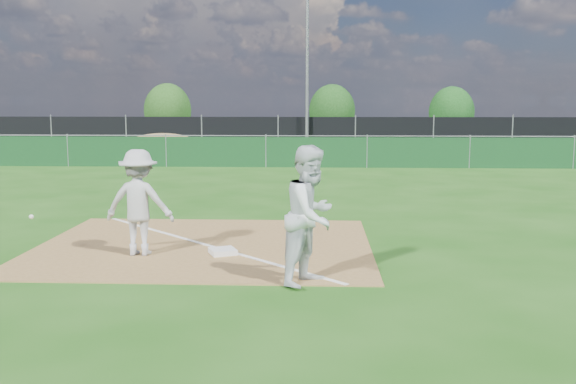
# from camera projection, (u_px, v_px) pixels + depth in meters

# --- Properties ---
(ground) EXTENTS (90.00, 90.00, 0.00)m
(ground) POSITION_uv_depth(u_px,v_px,m) (254.00, 183.00, 20.57)
(ground) COLOR #1C4F11
(ground) RESTS_ON ground
(infield_dirt) EXTENTS (6.00, 5.00, 0.02)m
(infield_dirt) POSITION_uv_depth(u_px,v_px,m) (205.00, 245.00, 11.67)
(infield_dirt) COLOR olive
(infield_dirt) RESTS_ON ground
(foul_line) EXTENTS (5.01, 5.01, 0.01)m
(foul_line) POSITION_uv_depth(u_px,v_px,m) (205.00, 244.00, 11.67)
(foul_line) COLOR white
(foul_line) RESTS_ON infield_dirt
(green_fence) EXTENTS (44.00, 0.05, 1.20)m
(green_fence) POSITION_uv_depth(u_px,v_px,m) (266.00, 152.00, 25.43)
(green_fence) COLOR #0F3818
(green_fence) RESTS_ON ground
(dirt_mound) EXTENTS (3.38, 2.60, 1.17)m
(dirt_mound) POSITION_uv_depth(u_px,v_px,m) (162.00, 146.00, 29.12)
(dirt_mound) COLOR olive
(dirt_mound) RESTS_ON ground
(black_fence) EXTENTS (46.00, 0.04, 1.80)m
(black_fence) POSITION_uv_depth(u_px,v_px,m) (278.00, 134.00, 33.30)
(black_fence) COLOR black
(black_fence) RESTS_ON ground
(parking_lot) EXTENTS (46.00, 9.00, 0.01)m
(parking_lot) POSITION_uv_depth(u_px,v_px,m) (283.00, 145.00, 38.37)
(parking_lot) COLOR black
(parking_lot) RESTS_ON ground
(light_pole) EXTENTS (0.16, 0.16, 8.00)m
(light_pole) POSITION_uv_depth(u_px,v_px,m) (307.00, 73.00, 32.50)
(light_pole) COLOR slate
(light_pole) RESTS_ON ground
(first_base) EXTENTS (0.55, 0.55, 0.09)m
(first_base) POSITION_uv_depth(u_px,v_px,m) (223.00, 251.00, 10.96)
(first_base) COLOR white
(first_base) RESTS_ON infield_dirt
(play_at_first) EXTENTS (2.45, 0.72, 1.79)m
(play_at_first) POSITION_uv_depth(u_px,v_px,m) (139.00, 202.00, 10.81)
(play_at_first) COLOR silver
(play_at_first) RESTS_ON infield_dirt
(runner) EXTENTS (1.14, 1.22, 2.00)m
(runner) POSITION_uv_depth(u_px,v_px,m) (311.00, 215.00, 9.12)
(runner) COLOR silver
(runner) RESTS_ON ground
(car_left) EXTENTS (4.47, 2.89, 1.42)m
(car_left) POSITION_uv_depth(u_px,v_px,m) (159.00, 132.00, 39.00)
(car_left) COLOR #9A9DA1
(car_left) RESTS_ON parking_lot
(car_mid) EXTENTS (5.13, 3.42, 1.60)m
(car_mid) POSITION_uv_depth(u_px,v_px,m) (291.00, 132.00, 38.19)
(car_mid) COLOR black
(car_mid) RESTS_ON parking_lot
(car_right) EXTENTS (5.48, 3.92, 1.47)m
(car_right) POSITION_uv_depth(u_px,v_px,m) (376.00, 134.00, 36.77)
(car_right) COLOR black
(car_right) RESTS_ON parking_lot
(tree_left) EXTENTS (3.23, 3.23, 3.83)m
(tree_left) POSITION_uv_depth(u_px,v_px,m) (168.00, 110.00, 44.33)
(tree_left) COLOR #382316
(tree_left) RESTS_ON ground
(tree_mid) EXTENTS (3.17, 3.17, 3.76)m
(tree_mid) POSITION_uv_depth(u_px,v_px,m) (332.00, 111.00, 44.23)
(tree_mid) COLOR #382316
(tree_mid) RESTS_ON ground
(tree_right) EXTENTS (3.04, 3.04, 3.60)m
(tree_right) POSITION_uv_depth(u_px,v_px,m) (451.00, 112.00, 43.50)
(tree_right) COLOR #382316
(tree_right) RESTS_ON ground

